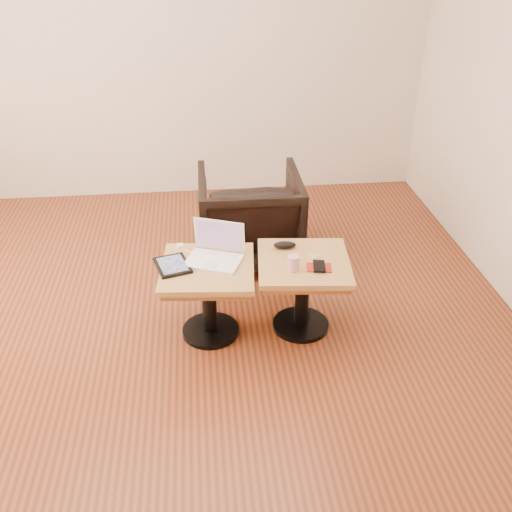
{
  "coord_description": "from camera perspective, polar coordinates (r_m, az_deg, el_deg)",
  "views": [
    {
      "loc": [
        0.19,
        -2.86,
        2.29
      ],
      "look_at": [
        0.5,
        0.03,
        0.55
      ],
      "focal_mm": 40.0,
      "sensor_mm": 36.0,
      "label": 1
    }
  ],
  "objects": [
    {
      "name": "room_shell",
      "position": [
        3.02,
        -9.67,
        12.28
      ],
      "size": [
        4.52,
        4.52,
        2.71
      ],
      "color": "#492613",
      "rests_on": "ground"
    },
    {
      "name": "glasses_case",
      "position": [
        3.57,
        2.89,
        1.11
      ],
      "size": [
        0.15,
        0.07,
        0.04
      ],
      "primitive_type": "ellipsoid",
      "rotation": [
        0.0,
        0.0,
        -0.06
      ],
      "color": "black",
      "rests_on": "side_table_right"
    },
    {
      "name": "striped_cup",
      "position": [
        3.34,
        3.74,
        -0.7
      ],
      "size": [
        0.08,
        0.08,
        0.09
      ],
      "primitive_type": "cylinder",
      "rotation": [
        0.0,
        0.0,
        -0.07
      ],
      "color": "#C13C54",
      "rests_on": "side_table_right"
    },
    {
      "name": "tablet",
      "position": [
        3.42,
        -8.36,
        -0.93
      ],
      "size": [
        0.25,
        0.28,
        0.02
      ],
      "rotation": [
        0.0,
        0.0,
        0.28
      ],
      "color": "black",
      "rests_on": "side_table_left"
    },
    {
      "name": "charging_adapter",
      "position": [
        3.6,
        -7.59,
        0.99
      ],
      "size": [
        0.05,
        0.05,
        0.02
      ],
      "primitive_type": "cube",
      "rotation": [
        0.0,
        0.0,
        0.31
      ],
      "color": "white",
      "rests_on": "side_table_left"
    },
    {
      "name": "side_table_right",
      "position": [
        3.52,
        4.72,
        -2.19
      ],
      "size": [
        0.6,
        0.6,
        0.5
      ],
      "rotation": [
        0.0,
        0.0,
        -0.1
      ],
      "color": "black",
      "rests_on": "ground"
    },
    {
      "name": "earbuds_tangle",
      "position": [
        3.49,
        5.93,
        -0.03
      ],
      "size": [
        0.07,
        0.05,
        0.01
      ],
      "color": "white",
      "rests_on": "side_table_right"
    },
    {
      "name": "armchair",
      "position": [
        4.3,
        -0.63,
        3.97
      ],
      "size": [
        0.75,
        0.77,
        0.7
      ],
      "primitive_type": "imported",
      "rotation": [
        0.0,
        0.0,
        3.13
      ],
      "color": "black",
      "rests_on": "ground"
    },
    {
      "name": "phone_on_sleeve",
      "position": [
        3.39,
        6.33,
        -1.09
      ],
      "size": [
        0.16,
        0.14,
        0.02
      ],
      "rotation": [
        0.0,
        0.0,
        -0.15
      ],
      "color": "maroon",
      "rests_on": "side_table_right"
    },
    {
      "name": "laptop",
      "position": [
        3.44,
        -4.09,
        0.34
      ],
      "size": [
        0.39,
        0.35,
        0.23
      ],
      "rotation": [
        0.0,
        0.0,
        -0.38
      ],
      "color": "white",
      "rests_on": "side_table_left"
    },
    {
      "name": "side_table_left",
      "position": [
        3.47,
        -4.79,
        -2.74
      ],
      "size": [
        0.6,
        0.6,
        0.5
      ],
      "rotation": [
        0.0,
        0.0,
        -0.09
      ],
      "color": "black",
      "rests_on": "ground"
    }
  ]
}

